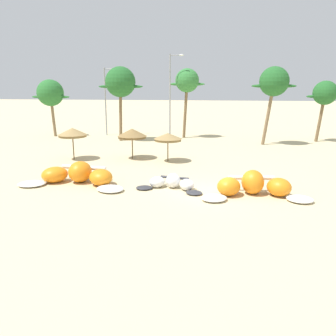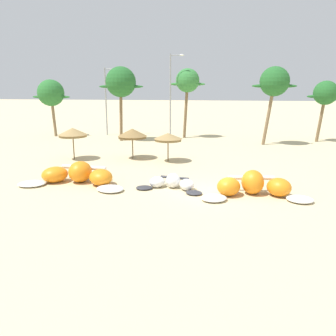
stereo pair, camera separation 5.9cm
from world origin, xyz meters
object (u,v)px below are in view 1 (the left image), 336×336
object	(u,v)px
palm_left	(120,83)
lamppost_west_center	(171,93)
kite_far_left	(78,176)
palm_leftmost	(50,93)
palm_center_left	(274,82)
palm_left_of_gap	(187,82)
beach_umbrella_middle	(132,133)
beach_umbrella_near_palms	(168,137)
lamppost_west	(107,98)
palm_center_right	(325,94)
kite_left	(172,183)
kite_left_of_center	(254,186)
beach_umbrella_near_van	(72,132)

from	to	relation	value
palm_left	lamppost_west_center	distance (m)	6.27
kite_far_left	palm_leftmost	distance (m)	24.90
palm_center_left	palm_left_of_gap	bearing A→B (deg)	156.75
beach_umbrella_middle	palm_leftmost	world-z (taller)	palm_leftmost
beach_umbrella_near_palms	lamppost_west	world-z (taller)	lamppost_west
beach_umbrella_middle	palm_center_right	bearing A→B (deg)	31.55
beach_umbrella_near_palms	lamppost_west_center	size ratio (longest dim) A/B	0.25
kite_left	kite_left_of_center	xyz separation A→B (m)	(5.18, -0.84, 0.21)
palm_center_right	kite_far_left	bearing A→B (deg)	-136.37
beach_umbrella_near_palms	lamppost_west_center	xyz separation A→B (m)	(-1.29, 13.21, 3.47)
palm_leftmost	palm_center_right	xyz separation A→B (m)	(33.89, -0.25, 0.06)
palm_left_of_gap	lamppost_west_center	world-z (taller)	lamppost_west_center
beach_umbrella_middle	palm_center_left	bearing A→B (deg)	34.16
beach_umbrella_near_van	beach_umbrella_near_palms	size ratio (longest dim) A/B	1.14
palm_left	lamppost_west	distance (m)	5.94
beach_umbrella_near_van	palm_left	bearing A→B (deg)	81.64
beach_umbrella_near_van	lamppost_west_center	xyz separation A→B (m)	(7.40, 13.37, 3.19)
palm_leftmost	palm_left	world-z (taller)	palm_left
kite_left	palm_left	distance (m)	21.96
beach_umbrella_middle	beach_umbrella_near_palms	bearing A→B (deg)	-14.37
lamppost_west	palm_left_of_gap	bearing A→B (deg)	-5.99
kite_left_of_center	kite_far_left	bearing A→B (deg)	174.11
kite_left_of_center	palm_center_left	distance (m)	20.73
palm_left_of_gap	lamppost_west_center	distance (m)	2.68
beach_umbrella_middle	kite_far_left	bearing A→B (deg)	-102.37
kite_left	lamppost_west_center	size ratio (longest dim) A/B	0.45
beach_umbrella_near_palms	palm_left	bearing A→B (deg)	122.54
beach_umbrella_near_van	beach_umbrella_middle	bearing A→B (deg)	11.17
kite_left	palm_leftmost	xyz separation A→B (m)	(-18.35, 21.77, 5.20)
kite_left	lamppost_west	size ratio (longest dim) A/B	0.52
palm_left_of_gap	lamppost_west_center	size ratio (longest dim) A/B	0.84
kite_left_of_center	palm_left	bearing A→B (deg)	123.98
kite_left_of_center	beach_umbrella_near_palms	world-z (taller)	beach_umbrella_near_palms
lamppost_west	palm_center_right	bearing A→B (deg)	-4.96
beach_umbrella_middle	lamppost_west	size ratio (longest dim) A/B	0.32
beach_umbrella_middle	lamppost_west	world-z (taller)	lamppost_west
palm_leftmost	palm_center_right	bearing A→B (deg)	-0.43
lamppost_west	beach_umbrella_middle	bearing A→B (deg)	-65.30
palm_center_left	lamppost_west	size ratio (longest dim) A/B	0.98
beach_umbrella_near_van	beach_umbrella_middle	world-z (taller)	beach_umbrella_near_van
kite_left	lamppost_west_center	xyz separation A→B (m)	(-2.59, 21.41, 5.30)
palm_center_right	lamppost_west	world-z (taller)	lamppost_west
kite_left_of_center	palm_leftmost	distance (m)	33.01
kite_left_of_center	beach_umbrella_near_van	size ratio (longest dim) A/B	2.39
kite_far_left	beach_umbrella_near_palms	world-z (taller)	beach_umbrella_near_palms
kite_left	beach_umbrella_near_van	distance (m)	12.99
lamppost_west_center	palm_left	bearing A→B (deg)	-159.29
kite_left_of_center	lamppost_west_center	world-z (taller)	lamppost_west_center
beach_umbrella_near_van	beach_umbrella_near_palms	bearing A→B (deg)	1.10
palm_center_right	beach_umbrella_near_van	bearing A→B (deg)	-152.17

